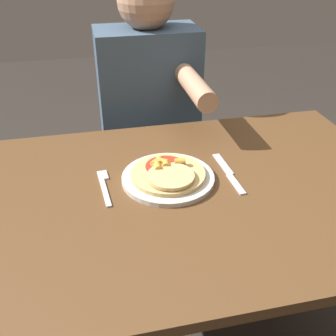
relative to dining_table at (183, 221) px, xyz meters
The scene contains 6 objects.
dining_table is the anchor object (origin of this frame).
plate 0.13m from the dining_table, 118.29° to the left, with size 0.26×0.26×0.01m.
pizza 0.15m from the dining_table, 120.04° to the left, with size 0.21×0.21×0.04m.
fork 0.25m from the dining_table, 162.59° to the left, with size 0.03×0.18×0.00m.
knife 0.19m from the dining_table, 18.02° to the left, with size 0.03×0.22×0.00m.
person_diner 0.63m from the dining_table, 88.35° to the left, with size 0.39×0.52×1.25m.
Camera 1 is at (-0.23, -0.85, 1.38)m, focal length 42.00 mm.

